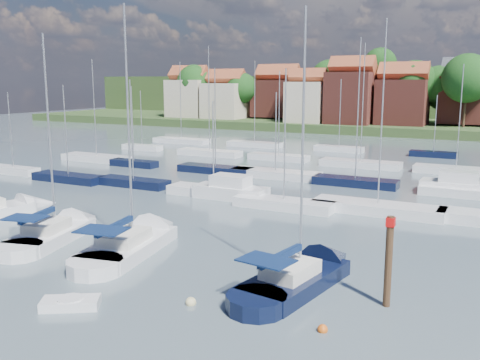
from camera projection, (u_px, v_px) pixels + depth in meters
The scene contains 13 objects.
ground at pixel (346, 171), 65.26m from camera, with size 260.00×260.00×0.00m, color #4B5C66.
sailboat_left at pixel (62, 231), 38.12m from camera, with size 5.48×11.55×15.20m.
sailboat_centre at pixel (141, 240), 35.90m from camera, with size 5.39×12.86×16.91m.
sailboat_navy at pixel (308, 274), 29.57m from camera, with size 4.83×11.75×15.82m.
sailboat_far at pixel (5, 211), 44.11m from camera, with size 5.52×10.69×13.75m.
tender at pixel (70, 303), 26.06m from camera, with size 3.03×2.55×0.60m.
timber_piling at pixel (388, 279), 26.05m from camera, with size 0.40×0.40×6.80m.
buoy_c at pixel (92, 271), 31.14m from camera, with size 0.50×0.50×0.50m, color #D85914.
buoy_d at pixel (191, 304), 26.49m from camera, with size 0.54×0.54×0.54m, color beige.
buoy_e at pixel (292, 263), 32.56m from camera, with size 0.42×0.42×0.42m, color #D85914.
buoy_f at pixel (322, 331), 23.64m from camera, with size 0.47×0.47×0.47m, color #D85914.
marina_field at pixel (350, 175), 60.08m from camera, with size 79.62×41.41×15.93m.
far_shore_town at pixel (450, 104), 144.56m from camera, with size 212.46×90.00×22.27m.
Camera 1 is at (17.68, -23.20, 10.96)m, focal length 40.00 mm.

